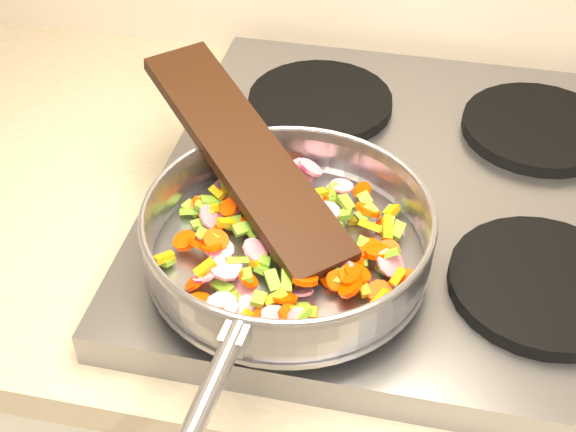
# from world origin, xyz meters

# --- Properties ---
(cooktop) EXTENTS (0.60, 0.60, 0.04)m
(cooktop) POSITION_xyz_m (-0.70, 1.67, 0.92)
(cooktop) COLOR #939399
(cooktop) RESTS_ON counter_top
(grate_fl) EXTENTS (0.19, 0.19, 0.02)m
(grate_fl) POSITION_xyz_m (-0.84, 1.52, 0.95)
(grate_fl) COLOR black
(grate_fl) RESTS_ON cooktop
(grate_fr) EXTENTS (0.19, 0.19, 0.02)m
(grate_fr) POSITION_xyz_m (-0.56, 1.52, 0.95)
(grate_fr) COLOR black
(grate_fr) RESTS_ON cooktop
(grate_bl) EXTENTS (0.19, 0.19, 0.02)m
(grate_bl) POSITION_xyz_m (-0.84, 1.81, 0.95)
(grate_bl) COLOR black
(grate_bl) RESTS_ON cooktop
(grate_br) EXTENTS (0.19, 0.19, 0.02)m
(grate_br) POSITION_xyz_m (-0.56, 1.81, 0.95)
(grate_br) COLOR black
(grate_br) RESTS_ON cooktop
(saute_pan) EXTENTS (0.34, 0.50, 0.06)m
(saute_pan) POSITION_xyz_m (-0.82, 1.50, 0.99)
(saute_pan) COLOR #9E9EA5
(saute_pan) RESTS_ON grate_fl
(vegetable_heap) EXTENTS (0.27, 0.27, 0.05)m
(vegetable_heap) POSITION_xyz_m (-0.82, 1.50, 0.98)
(vegetable_heap) COLOR #FF3C00
(vegetable_heap) RESTS_ON saute_pan
(wooden_spatula) EXTENTS (0.29, 0.29, 0.09)m
(wooden_spatula) POSITION_xyz_m (-0.88, 1.58, 1.02)
(wooden_spatula) COLOR black
(wooden_spatula) RESTS_ON saute_pan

